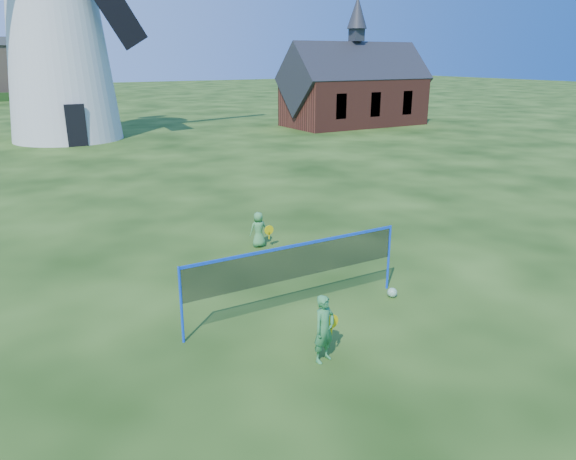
% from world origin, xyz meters
% --- Properties ---
extents(ground, '(220.00, 220.00, 0.00)m').
position_xyz_m(ground, '(0.00, 0.00, 0.00)').
color(ground, black).
rests_on(ground, ground).
extents(windmill, '(15.37, 6.86, 20.92)m').
position_xyz_m(windmill, '(-0.24, 28.48, 7.21)').
color(windmill, silver).
rests_on(windmill, ground).
extents(chapel, '(11.26, 5.46, 9.52)m').
position_xyz_m(chapel, '(20.62, 25.39, 2.68)').
color(chapel, brown).
rests_on(chapel, ground).
extents(badminton_net, '(5.05, 0.05, 1.55)m').
position_xyz_m(badminton_net, '(-0.20, -0.52, 1.14)').
color(badminton_net, blue).
rests_on(badminton_net, ground).
extents(player_girl, '(0.68, 0.41, 1.26)m').
position_xyz_m(player_girl, '(-0.73, -2.39, 0.63)').
color(player_girl, '#378947').
rests_on(player_girl, ground).
extents(player_boy, '(0.63, 0.42, 1.02)m').
position_xyz_m(player_boy, '(1.02, 3.59, 0.51)').
color(player_boy, '#49974E').
rests_on(player_boy, ground).
extents(play_ball, '(0.22, 0.22, 0.22)m').
position_xyz_m(play_ball, '(2.09, -0.96, 0.11)').
color(play_ball, green).
rests_on(play_ball, ground).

